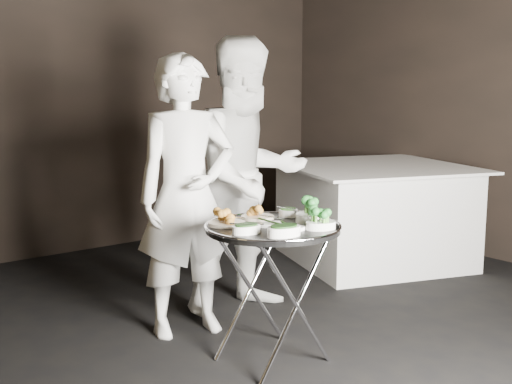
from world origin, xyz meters
TOP-DOWN VIEW (x-y plane):
  - wall_back at (0.00, 3.52)m, footprint 6.00×0.05m
  - tray_stand at (0.01, 0.44)m, footprint 0.52×0.44m
  - serving_tray at (0.01, 0.44)m, footprint 0.75×0.75m
  - potato_plate_a at (-0.18, 0.61)m, footprint 0.21×0.21m
  - potato_plate_b at (0.06, 0.64)m, footprint 0.19×0.19m
  - greens_bowl at (0.25, 0.58)m, footprint 0.11×0.11m
  - asparagus_plate_a at (0.00, 0.44)m, footprint 0.16×0.10m
  - asparagus_plate_b at (-0.00, 0.30)m, footprint 0.21×0.16m
  - spinach_bowl_a at (-0.22, 0.38)m, footprint 0.17×0.12m
  - spinach_bowl_b at (-0.10, 0.21)m, footprint 0.20×0.15m
  - broccoli_bowl_a at (0.25, 0.40)m, footprint 0.22×0.19m
  - broccoli_bowl_b at (0.16, 0.21)m, footprint 0.20×0.17m
  - serving_utensils at (0.03, 0.51)m, footprint 0.57×0.41m
  - waiter_left at (-0.11, 1.12)m, footprint 0.71×0.54m
  - waiter_right at (0.45, 1.22)m, footprint 0.98×0.80m
  - dining_table at (2.08, 1.53)m, footprint 1.51×1.51m

SIDE VIEW (x-z plane):
  - tray_stand at x=0.01m, z-range 0.05..0.81m
  - dining_table at x=2.08m, z-range 0.00..0.86m
  - serving_tray at x=0.01m, z-range 0.75..0.79m
  - asparagus_plate_a at x=0.00m, z-range 0.78..0.81m
  - asparagus_plate_b at x=0.00m, z-range 0.78..0.82m
  - greens_bowl at x=0.25m, z-range 0.78..0.85m
  - potato_plate_b at x=0.06m, z-range 0.78..0.85m
  - broccoli_bowl_b at x=0.16m, z-range 0.78..0.85m
  - spinach_bowl_a at x=-0.22m, z-range 0.78..0.85m
  - potato_plate_a at x=-0.18m, z-range 0.78..0.85m
  - spinach_bowl_b at x=-0.10m, z-range 0.78..0.86m
  - broccoli_bowl_a at x=0.25m, z-range 0.78..0.86m
  - serving_utensils at x=0.03m, z-range 0.83..0.83m
  - waiter_left at x=-0.11m, z-range 0.00..1.74m
  - waiter_right at x=0.45m, z-range 0.00..1.87m
  - wall_back at x=0.00m, z-range 0.00..3.00m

